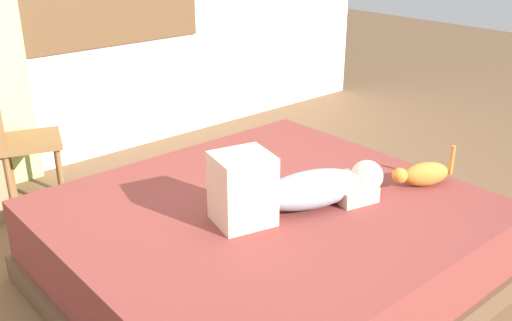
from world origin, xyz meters
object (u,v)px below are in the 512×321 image
(person_lying, at_px, (295,188))
(cat, at_px, (423,174))
(chair_by_desk, at_px, (17,136))
(bed, at_px, (267,245))

(person_lying, distance_m, cat, 0.75)
(person_lying, height_order, chair_by_desk, chair_by_desk)
(person_lying, relative_size, chair_by_desk, 1.09)
(chair_by_desk, bearing_deg, cat, -56.04)
(chair_by_desk, bearing_deg, person_lying, -69.15)
(cat, xyz_separation_m, chair_by_desk, (-1.40, 2.07, -0.02))
(cat, height_order, chair_by_desk, chair_by_desk)
(cat, bearing_deg, bed, 154.37)
(bed, bearing_deg, chair_by_desk, 109.98)
(bed, relative_size, cat, 6.15)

